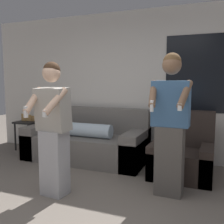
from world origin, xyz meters
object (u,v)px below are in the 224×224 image
at_px(couch, 87,142).
at_px(armchair, 182,156).
at_px(side_table, 29,125).
at_px(person_right, 170,124).
at_px(person_left, 53,129).

xyz_separation_m(couch, armchair, (1.73, -0.19, -0.02)).
xyz_separation_m(side_table, person_right, (3.13, -1.16, 0.39)).
bearing_deg(person_left, armchair, 43.06).
xyz_separation_m(armchair, person_right, (-0.06, -0.76, 0.60)).
relative_size(couch, person_right, 1.24).
xyz_separation_m(armchair, side_table, (-3.20, 0.40, 0.21)).
distance_m(couch, person_right, 2.00).
height_order(couch, person_right, person_right).
distance_m(couch, person_left, 1.62).
xyz_separation_m(couch, person_right, (1.66, -0.95, 0.58)).
height_order(side_table, person_right, person_right).
bearing_deg(couch, armchair, -6.21).
relative_size(armchair, side_table, 1.29).
height_order(armchair, side_table, armchair).
xyz_separation_m(couch, person_left, (0.32, -1.50, 0.52)).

